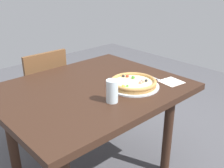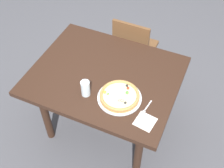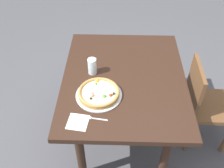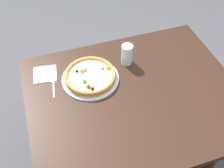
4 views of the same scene
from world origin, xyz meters
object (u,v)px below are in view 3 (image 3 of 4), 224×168
Objects in this scene: dining_table at (124,86)px; chair_near at (204,102)px; plate at (99,95)px; drinking_glass at (92,66)px; fork at (94,118)px; pizza at (99,93)px; napkin at (78,122)px.

chair_near is (0.00, -0.71, -0.18)m from dining_table.
plate is 0.27m from drinking_glass.
drinking_glass reaches higher than fork.
drinking_glass reaches higher than plate.
pizza is 0.29m from napkin.
plate is 0.03m from pizza.
plate is 2.48× the size of napkin.
plate is at bearing 138.11° from dining_table.
fork is at bearing -72.21° from napkin.
fork is at bearing 174.77° from pizza.
plate is 1.12× the size of pizza.
chair_near is 0.98m from pizza.
drinking_glass is at bearing -75.72° from fork.
drinking_glass is at bearing 80.11° from dining_table.
pizza is (-0.00, -0.00, 0.03)m from plate.
chair_near is at bearing -89.91° from dining_table.
fork is 1.18× the size of napkin.
napkin is at bearing 153.61° from pizza.
pizza reaches higher than dining_table.
napkin is at bearing 145.88° from dining_table.
plate is at bearing -75.65° from chair_near.
napkin is at bearing 153.66° from plate.
fork is at bearing -174.27° from drinking_glass.
plate reaches higher than napkin.
chair_near is 2.52× the size of plate.
napkin is (-0.26, 0.13, -0.03)m from pizza.
plate is 2.10× the size of fork.
fork is (-0.44, 0.92, 0.29)m from chair_near.
fork is (-0.22, 0.02, -0.00)m from plate.
plate is at bearing -26.34° from napkin.
plate is at bearing -86.63° from fork.
drinking_glass is (0.05, 0.26, 0.17)m from dining_table.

